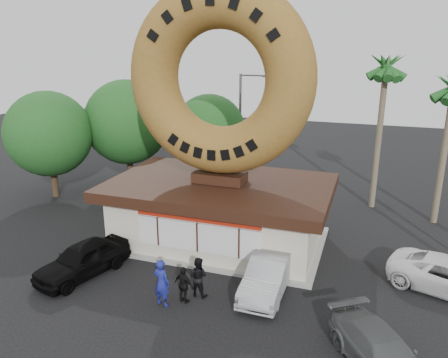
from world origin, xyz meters
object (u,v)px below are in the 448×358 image
object	(u,v)px
car_silver	(268,275)
car_grey	(382,353)
person_right	(184,285)
street_lamp	(242,124)
donut_shop	(220,210)
giant_donut	(220,79)
car_black	(83,259)
person_center	(198,277)
person_left	(162,283)

from	to	relation	value
car_silver	car_grey	world-z (taller)	car_silver
person_right	car_silver	size ratio (longest dim) A/B	0.35
street_lamp	person_right	xyz separation A→B (m)	(2.41, -15.88, -3.70)
person_right	car_grey	xyz separation A→B (m)	(7.52, -1.49, -0.14)
donut_shop	giant_donut	bearing A→B (deg)	90.00
person_right	car_grey	bearing A→B (deg)	-176.05
car_black	car_silver	xyz separation A→B (m)	(8.17, 1.43, -0.03)
car_grey	street_lamp	bearing A→B (deg)	85.23
person_right	car_black	world-z (taller)	person_right
person_right	car_silver	distance (m)	3.56
donut_shop	car_silver	xyz separation A→B (m)	(3.53, -3.91, -1.03)
giant_donut	donut_shop	bearing A→B (deg)	-90.00
giant_donut	person_center	xyz separation A→B (m)	(0.89, -5.21, -7.54)
donut_shop	person_center	size ratio (longest dim) A/B	6.55
person_center	car_grey	world-z (taller)	person_center
person_right	car_silver	bearing A→B (deg)	-131.44
giant_donut	car_silver	world-z (taller)	giant_donut
giant_donut	car_silver	bearing A→B (deg)	-48.01
donut_shop	car_grey	xyz separation A→B (m)	(8.08, -7.36, -1.12)
person_center	car_silver	distance (m)	2.94
person_center	giant_donut	bearing A→B (deg)	-76.24
car_black	person_center	bearing A→B (deg)	18.13
giant_donut	car_black	world-z (taller)	giant_donut
car_black	car_grey	distance (m)	12.88
person_right	car_black	size ratio (longest dim) A/B	0.35
donut_shop	street_lamp	size ratio (longest dim) A/B	1.40
giant_donut	street_lamp	xyz separation A→B (m)	(-1.86, 10.00, -3.92)
donut_shop	street_lamp	world-z (taller)	street_lamp
donut_shop	car_black	world-z (taller)	donut_shop
donut_shop	person_right	world-z (taller)	donut_shop
giant_donut	car_grey	distance (m)	13.40
donut_shop	car_silver	distance (m)	5.37
person_right	car_grey	world-z (taller)	person_right
car_grey	person_right	bearing A→B (deg)	134.28
street_lamp	car_black	size ratio (longest dim) A/B	1.78
street_lamp	person_center	world-z (taller)	street_lamp
street_lamp	car_grey	bearing A→B (deg)	-60.25
person_right	car_black	bearing A→B (deg)	9.34
street_lamp	car_black	bearing A→B (deg)	-100.28
street_lamp	person_center	xyz separation A→B (m)	(2.75, -15.21, -3.63)
car_black	person_left	bearing A→B (deg)	4.19
car_grey	person_left	bearing A→B (deg)	138.33
giant_donut	street_lamp	size ratio (longest dim) A/B	1.15
person_right	person_left	bearing A→B (deg)	46.14
giant_donut	person_center	bearing A→B (deg)	-80.27
car_silver	street_lamp	bearing A→B (deg)	111.38
person_left	car_silver	size ratio (longest dim) A/B	0.45
person_center	car_silver	world-z (taller)	person_center
giant_donut	person_right	world-z (taller)	giant_donut
giant_donut	person_right	bearing A→B (deg)	-84.60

